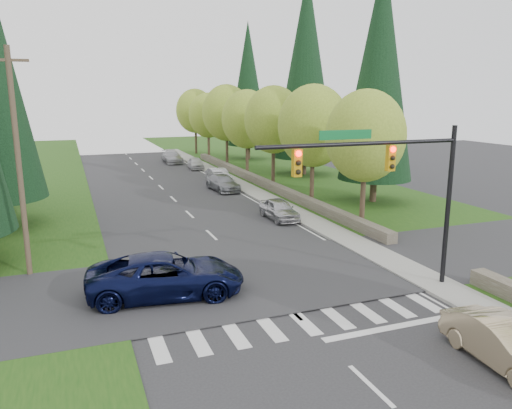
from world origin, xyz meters
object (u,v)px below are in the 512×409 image
sedan_champagne (505,344)px  parked_car_c (219,176)px  parked_car_b (223,183)px  parked_car_e (172,157)px  suv_navy (166,275)px  parked_car_d (196,163)px  parked_car_a (279,209)px

sedan_champagne → parked_car_c: bearing=91.4°
parked_car_b → parked_car_e: 19.22m
sedan_champagne → suv_navy: (-8.49, 8.91, 0.16)m
parked_car_b → parked_car_e: size_ratio=0.94×
parked_car_b → parked_car_d: size_ratio=1.21×
parked_car_a → parked_car_e: parked_car_e is taller
parked_car_b → parked_car_e: bearing=86.9°
parked_car_d → suv_navy: bearing=-100.7°
parked_car_d → sedan_champagne: bearing=-86.5°
parked_car_c → parked_car_d: (0.23, 9.72, -0.04)m
parked_car_c → parked_car_d: bearing=87.5°
parked_car_b → parked_car_d: 13.25m
sedan_champagne → parked_car_c: size_ratio=1.04×
sedan_champagne → parked_car_d: sedan_champagne is taller
parked_car_b → parked_car_d: bearing=81.5°
sedan_champagne → parked_car_e: (-0.16, 49.24, -0.00)m
suv_navy → parked_car_e: (8.33, 40.33, -0.17)m
suv_navy → parked_car_e: size_ratio=1.29×
suv_navy → parked_car_b: bearing=-15.3°
parked_car_a → parked_car_e: size_ratio=0.82×
parked_car_a → parked_car_d: 24.20m
parked_car_c → parked_car_a: bearing=-91.8°
parked_car_d → parked_car_b: bearing=-88.8°
suv_navy → sedan_champagne: bearing=-129.0°
parked_car_a → parked_car_b: bearing=91.7°
suv_navy → parked_car_a: 13.78m
sedan_champagne → parked_car_a: 19.08m
sedan_champagne → parked_car_c: 33.55m
sedan_champagne → parked_car_a: sedan_champagne is taller
sedan_champagne → parked_car_e: sedan_champagne is taller
suv_navy → parked_car_d: (9.73, 34.34, -0.23)m
parked_car_b → parked_car_d: parked_car_b is taller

